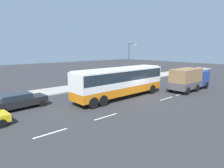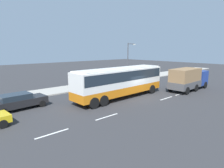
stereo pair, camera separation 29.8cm
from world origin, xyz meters
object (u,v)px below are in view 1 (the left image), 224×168
cargo_truck (189,79)px  car_black_sedan (19,100)px  coach_bus (120,79)px  pedestrian_near_curb (73,81)px  street_lamp (130,59)px

cargo_truck → car_black_sedan: cargo_truck is taller
coach_bus → cargo_truck: bearing=-19.4°
car_black_sedan → pedestrian_near_curb: 9.94m
car_black_sedan → street_lamp: (18.89, 3.58, 3.09)m
coach_bus → street_lamp: bearing=37.5°
cargo_truck → car_black_sedan: size_ratio=1.52×
coach_bus → cargo_truck: 10.35m
coach_bus → car_black_sedan: 10.72m
car_black_sedan → street_lamp: bearing=6.9°
cargo_truck → pedestrian_near_curb: bearing=133.2°
coach_bus → cargo_truck: size_ratio=1.63×
car_black_sedan → street_lamp: 19.47m
coach_bus → pedestrian_near_curb: size_ratio=7.08×
cargo_truck → street_lamp: bearing=94.6°
car_black_sedan → cargo_truck: bearing=-22.4°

